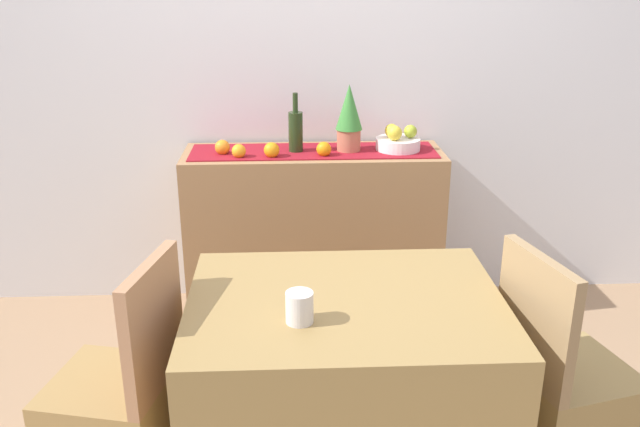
{
  "coord_description": "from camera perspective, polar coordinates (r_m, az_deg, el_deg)",
  "views": [
    {
      "loc": [
        -0.12,
        -2.36,
        1.78
      ],
      "look_at": [
        0.02,
        0.38,
        0.76
      ],
      "focal_mm": 37.6,
      "sensor_mm": 36.0,
      "label": 1
    }
  ],
  "objects": [
    {
      "name": "orange_loose_far",
      "position": [
        3.3,
        -6.93,
        5.29
      ],
      "size": [
        0.07,
        0.07,
        0.07
      ],
      "primitive_type": "sphere",
      "color": "orange",
      "rests_on": "sideboard_console"
    },
    {
      "name": "chair_near_window",
      "position": [
        2.57,
        -16.7,
        -16.87
      ],
      "size": [
        0.48,
        0.48,
        0.9
      ],
      "color": "olive",
      "rests_on": "ground"
    },
    {
      "name": "sideboard_console",
      "position": [
        3.54,
        -0.54,
        -1.76
      ],
      "size": [
        1.31,
        0.42,
        0.9
      ],
      "primitive_type": "cube",
      "color": "#997049",
      "rests_on": "ground"
    },
    {
      "name": "ground_plane",
      "position": [
        2.96,
        0.03,
        -16.85
      ],
      "size": [
        6.4,
        6.4,
        0.02
      ],
      "primitive_type": "cube",
      "color": "#9B7A5A",
      "rests_on": "ground"
    },
    {
      "name": "table_runner",
      "position": [
        3.4,
        -0.57,
        5.32
      ],
      "size": [
        1.24,
        0.32,
        0.01
      ],
      "primitive_type": "cube",
      "color": "maroon",
      "rests_on": "sideboard_console"
    },
    {
      "name": "chair_by_corner",
      "position": [
        2.67,
        19.9,
        -15.57
      ],
      "size": [
        0.49,
        0.49,
        0.9
      ],
      "color": "olive",
      "rests_on": "ground"
    },
    {
      "name": "dining_table",
      "position": [
        2.44,
        2.08,
        -15.02
      ],
      "size": [
        1.06,
        0.81,
        0.74
      ],
      "primitive_type": "cube",
      "color": "olive",
      "rests_on": "ground"
    },
    {
      "name": "orange_loose_end",
      "position": [
        3.3,
        0.33,
        5.5
      ],
      "size": [
        0.07,
        0.07,
        0.07
      ],
      "primitive_type": "sphere",
      "color": "orange",
      "rests_on": "sideboard_console"
    },
    {
      "name": "apple_left",
      "position": [
        3.43,
        6.11,
        7.03
      ],
      "size": [
        0.07,
        0.07,
        0.07
      ],
      "primitive_type": "sphere",
      "color": "gold",
      "rests_on": "fruit_bowl"
    },
    {
      "name": "fruit_bowl",
      "position": [
        3.43,
        6.65,
        5.9
      ],
      "size": [
        0.22,
        0.22,
        0.06
      ],
      "primitive_type": "cylinder",
      "color": "white",
      "rests_on": "table_runner"
    },
    {
      "name": "room_wall_rear",
      "position": [
        3.57,
        -0.91,
        13.4
      ],
      "size": [
        6.4,
        0.06,
        2.7
      ],
      "primitive_type": "cube",
      "color": "silver",
      "rests_on": "ground"
    },
    {
      "name": "apple_front",
      "position": [
        3.43,
        7.7,
        6.94
      ],
      "size": [
        0.07,
        0.07,
        0.07
      ],
      "primitive_type": "sphere",
      "color": "#9AAA2C",
      "rests_on": "fruit_bowl"
    },
    {
      "name": "orange_loose_mid",
      "position": [
        3.29,
        -4.14,
        5.4
      ],
      "size": [
        0.08,
        0.08,
        0.08
      ],
      "primitive_type": "sphere",
      "color": "orange",
      "rests_on": "sideboard_console"
    },
    {
      "name": "potted_plant",
      "position": [
        3.37,
        2.49,
        8.23
      ],
      "size": [
        0.13,
        0.13,
        0.34
      ],
      "color": "#B5674E",
      "rests_on": "sideboard_console"
    },
    {
      "name": "wine_bottle",
      "position": [
        3.37,
        -2.09,
        7.06
      ],
      "size": [
        0.07,
        0.07,
        0.3
      ],
      "color": "#223317",
      "rests_on": "sideboard_console"
    },
    {
      "name": "coffee_cup",
      "position": [
        2.09,
        -1.76,
        -7.98
      ],
      "size": [
        0.09,
        0.09,
        0.1
      ],
      "primitive_type": "cylinder",
      "color": "silver",
      "rests_on": "dining_table"
    },
    {
      "name": "apple_center",
      "position": [
        3.37,
        6.37,
        6.82
      ],
      "size": [
        0.08,
        0.08,
        0.08
      ],
      "primitive_type": "sphere",
      "color": "gold",
      "rests_on": "fruit_bowl"
    },
    {
      "name": "orange_loose_near_bowl",
      "position": [
        3.37,
        -8.3,
        5.59
      ],
      "size": [
        0.07,
        0.07,
        0.07
      ],
      "primitive_type": "sphere",
      "color": "orange",
      "rests_on": "sideboard_console"
    }
  ]
}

